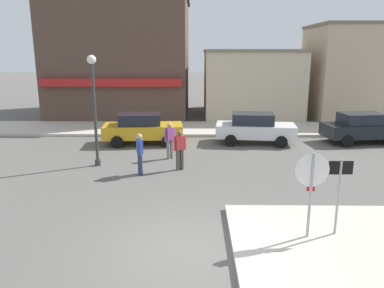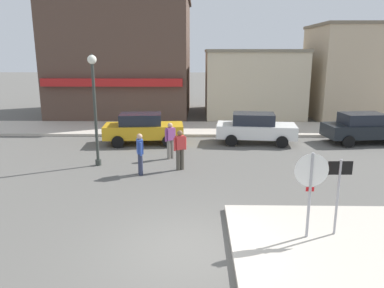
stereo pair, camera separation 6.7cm
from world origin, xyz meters
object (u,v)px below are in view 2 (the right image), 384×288
at_px(parked_car_nearest, 143,128).
at_px(pedestrian_kerb_side, 180,149).
at_px(stop_sign, 310,184).
at_px(parked_car_third, 364,128).
at_px(lamp_post, 94,94).
at_px(parked_car_second, 255,128).
at_px(pedestrian_crossing_far, 170,139).
at_px(pedestrian_crossing_near, 140,153).
at_px(one_way_sign, 338,190).

height_order(parked_car_nearest, pedestrian_kerb_side, pedestrian_kerb_side).
xyz_separation_m(stop_sign, parked_car_third, (5.81, 10.55, -0.71)).
distance_m(lamp_post, parked_car_third, 13.52).
xyz_separation_m(parked_car_second, pedestrian_kerb_side, (-3.65, -4.57, 0.06)).
bearing_deg(lamp_post, pedestrian_kerb_side, -8.94).
bearing_deg(parked_car_nearest, stop_sign, -61.57).
bearing_deg(parked_car_nearest, pedestrian_crossing_far, -60.05).
bearing_deg(stop_sign, lamp_post, 137.14).
relative_size(lamp_post, pedestrian_crossing_near, 2.82).
height_order(lamp_post, pedestrian_kerb_side, lamp_post).
distance_m(one_way_sign, parked_car_second, 10.27).
height_order(lamp_post, parked_car_nearest, lamp_post).
bearing_deg(one_way_sign, parked_car_nearest, 121.91).
bearing_deg(pedestrian_crossing_far, parked_car_second, 35.47).
height_order(stop_sign, one_way_sign, stop_sign).
distance_m(stop_sign, lamp_post, 9.48).
relative_size(lamp_post, parked_car_third, 1.09).
bearing_deg(stop_sign, parked_car_second, 88.74).
height_order(parked_car_second, parked_car_third, same).
xyz_separation_m(one_way_sign, parked_car_third, (5.08, 10.40, -0.52)).
bearing_deg(pedestrian_crossing_near, lamp_post, 149.03).
bearing_deg(parked_car_nearest, one_way_sign, -58.09).
bearing_deg(parked_car_third, stop_sign, -118.83).
height_order(stop_sign, pedestrian_crossing_far, stop_sign).
bearing_deg(pedestrian_crossing_near, parked_car_second, 45.31).
xyz_separation_m(pedestrian_crossing_far, pedestrian_kerb_side, (0.51, -1.61, 0.00)).
xyz_separation_m(parked_car_second, pedestrian_crossing_far, (-4.16, -2.96, 0.06)).
bearing_deg(pedestrian_crossing_far, pedestrian_kerb_side, -72.42).
relative_size(parked_car_nearest, pedestrian_kerb_side, 2.57).
xyz_separation_m(one_way_sign, parked_car_nearest, (-6.28, 10.08, -0.52)).
relative_size(parked_car_second, parked_car_third, 1.00).
height_order(parked_car_second, pedestrian_kerb_side, pedestrian_kerb_side).
bearing_deg(parked_car_third, parked_car_nearest, -178.40).
distance_m(stop_sign, parked_car_nearest, 11.66).
xyz_separation_m(stop_sign, lamp_post, (-6.87, 6.37, 1.44)).
relative_size(pedestrian_crossing_near, pedestrian_crossing_far, 1.00).
bearing_deg(one_way_sign, parked_car_third, 63.97).
relative_size(pedestrian_crossing_far, pedestrian_kerb_side, 1.00).
bearing_deg(stop_sign, pedestrian_crossing_far, 117.85).
xyz_separation_m(parked_car_nearest, parked_car_third, (11.35, 0.32, 0.00)).
bearing_deg(lamp_post, stop_sign, -42.86).
bearing_deg(parked_car_second, parked_car_nearest, -178.35).
distance_m(one_way_sign, parked_car_third, 11.58).
xyz_separation_m(parked_car_nearest, parked_car_second, (5.77, 0.17, 0.00)).
bearing_deg(pedestrian_kerb_side, parked_car_nearest, 115.71).
relative_size(stop_sign, pedestrian_kerb_side, 1.43).
distance_m(parked_car_nearest, parked_car_third, 11.36).
bearing_deg(pedestrian_kerb_side, one_way_sign, -53.79).
height_order(stop_sign, parked_car_third, stop_sign).
distance_m(one_way_sign, pedestrian_crossing_near, 7.59).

